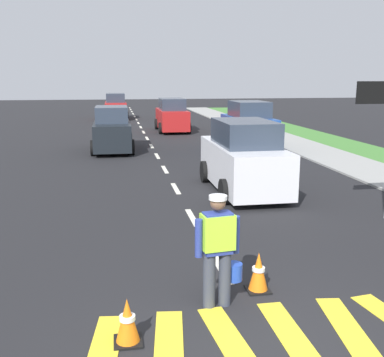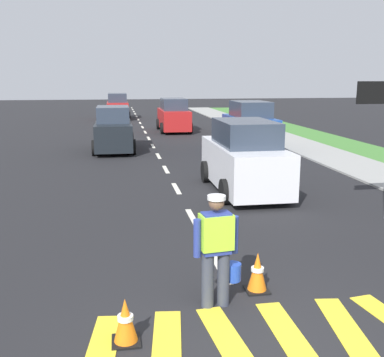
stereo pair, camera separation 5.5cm
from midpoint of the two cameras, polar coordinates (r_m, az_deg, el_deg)
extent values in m
plane|color=black|center=(25.97, -5.70, 5.05)|extent=(96.00, 96.00, 0.00)
cube|color=#9E9E99|center=(17.51, 21.30, 0.73)|extent=(2.40, 72.00, 0.14)
cube|color=yellow|center=(6.01, -11.30, -20.82)|extent=(0.59, 1.93, 0.01)
cube|color=yellow|center=(6.03, -3.16, -20.47)|extent=(0.59, 1.93, 0.01)
cube|color=yellow|center=(6.15, 4.73, -19.76)|extent=(0.55, 1.93, 0.01)
cube|color=yellow|center=(6.37, 12.12, -18.78)|extent=(0.37, 1.90, 0.01)
cube|color=yellow|center=(6.68, 18.83, -17.62)|extent=(0.61, 1.93, 0.01)
cube|color=silver|center=(8.28, 3.37, -10.91)|extent=(0.14, 1.40, 0.01)
cube|color=silver|center=(11.04, -0.11, -4.85)|extent=(0.14, 1.40, 0.01)
cube|color=silver|center=(13.91, -2.15, -1.25)|extent=(0.14, 1.40, 0.01)
cube|color=silver|center=(16.82, -3.48, 1.12)|extent=(0.14, 1.40, 0.01)
cube|color=silver|center=(19.75, -4.42, 2.79)|extent=(0.14, 1.40, 0.01)
cube|color=silver|center=(22.71, -5.11, 4.03)|extent=(0.14, 1.40, 0.01)
cube|color=silver|center=(25.67, -5.65, 4.98)|extent=(0.14, 1.40, 0.01)
cube|color=silver|center=(28.64, -6.08, 5.73)|extent=(0.14, 1.40, 0.01)
cube|color=silver|center=(31.62, -6.42, 6.34)|extent=(0.14, 1.40, 0.01)
cube|color=silver|center=(34.60, -6.71, 6.84)|extent=(0.14, 1.40, 0.01)
cube|color=silver|center=(37.59, -6.95, 7.27)|extent=(0.14, 1.40, 0.01)
cube|color=silver|center=(40.57, -7.16, 7.63)|extent=(0.14, 1.40, 0.01)
cube|color=silver|center=(43.56, -7.34, 7.94)|extent=(0.14, 1.40, 0.01)
cube|color=silver|center=(46.55, -7.50, 8.22)|extent=(0.14, 1.40, 0.01)
cube|color=silver|center=(49.54, -7.64, 8.46)|extent=(0.14, 1.40, 0.01)
cube|color=silver|center=(52.54, -7.76, 8.67)|extent=(0.14, 1.40, 0.01)
cylinder|color=#383D4C|center=(6.81, 1.90, -12.51)|extent=(0.18, 0.18, 0.82)
cylinder|color=#383D4C|center=(6.88, 3.84, -12.25)|extent=(0.18, 0.18, 0.82)
cube|color=navy|center=(6.58, 2.94, -6.75)|extent=(0.43, 0.29, 0.60)
cube|color=#A5EA33|center=(6.57, 2.94, -6.59)|extent=(0.49, 0.34, 0.51)
cylinder|color=navy|center=(6.51, 0.60, -7.41)|extent=(0.11, 0.11, 0.55)
cylinder|color=navy|center=(6.69, 5.21, -6.91)|extent=(0.11, 0.11, 0.55)
sphere|color=brown|center=(6.45, 2.99, -3.05)|extent=(0.22, 0.22, 0.22)
cylinder|color=silver|center=(6.43, 2.99, -2.37)|extent=(0.26, 0.26, 0.06)
cylinder|color=#2347B7|center=(7.01, 4.95, -11.43)|extent=(0.26, 0.26, 0.26)
cube|color=white|center=(11.30, 22.15, 9.83)|extent=(1.10, 0.05, 0.44)
cube|color=black|center=(11.29, 22.19, 9.83)|extent=(1.16, 0.04, 0.50)
cube|color=black|center=(6.22, -8.18, -19.33)|extent=(0.36, 0.36, 0.03)
cone|color=orange|center=(6.07, -8.27, -16.93)|extent=(0.30, 0.30, 0.57)
cylinder|color=white|center=(6.06, -8.28, -16.69)|extent=(0.20, 0.20, 0.06)
cube|color=black|center=(7.51, 7.95, -13.47)|extent=(0.36, 0.36, 0.03)
cone|color=orange|center=(7.38, 8.02, -11.25)|extent=(0.30, 0.30, 0.60)
cylinder|color=white|center=(7.37, 8.03, -11.04)|extent=(0.20, 0.20, 0.06)
cube|color=silver|center=(13.56, 6.21, 1.70)|extent=(1.69, 4.34, 1.21)
cube|color=#2D3847|center=(13.31, 6.43, 5.65)|extent=(1.49, 2.39, 0.70)
cylinder|color=black|center=(14.73, 1.51, 0.87)|extent=(0.22, 0.68, 0.68)
cylinder|color=black|center=(15.15, 7.95, 1.08)|extent=(0.22, 0.68, 0.68)
cylinder|color=black|center=(12.16, 3.95, -1.62)|extent=(0.22, 0.68, 0.68)
cylinder|color=black|center=(12.67, 11.58, -1.28)|extent=(0.22, 0.68, 0.68)
cube|color=black|center=(21.37, -9.92, 5.38)|extent=(1.60, 4.12, 1.13)
cube|color=#2D3847|center=(21.38, -10.01, 7.85)|extent=(1.41, 2.27, 0.70)
cylinder|color=black|center=(20.17, -7.54, 3.88)|extent=(0.22, 0.68, 0.68)
cylinder|color=black|center=(20.18, -12.22, 3.71)|extent=(0.22, 0.68, 0.68)
cylinder|color=black|center=(22.70, -7.79, 4.81)|extent=(0.22, 0.68, 0.68)
cylinder|color=black|center=(22.71, -11.95, 4.66)|extent=(0.22, 0.68, 0.68)
cube|color=#1E4799|center=(21.31, 6.87, 5.77)|extent=(1.66, 3.99, 1.37)
cube|color=#2D3847|center=(21.12, 7.02, 8.52)|extent=(1.46, 2.20, 0.70)
cylinder|color=black|center=(22.34, 3.84, 4.78)|extent=(0.22, 0.68, 0.68)
cylinder|color=black|center=(22.79, 8.02, 4.84)|extent=(0.22, 0.68, 0.68)
cylinder|color=black|center=(19.97, 5.48, 3.85)|extent=(0.22, 0.68, 0.68)
cylinder|color=black|center=(20.47, 10.09, 3.92)|extent=(0.22, 0.68, 0.68)
cube|color=red|center=(38.23, -9.46, 8.43)|extent=(1.66, 4.24, 1.18)
cube|color=#2D3847|center=(38.29, -9.51, 9.85)|extent=(1.46, 2.33, 0.70)
cylinder|color=black|center=(36.97, -8.10, 7.68)|extent=(0.22, 0.68, 0.68)
cylinder|color=black|center=(36.96, -10.75, 7.58)|extent=(0.22, 0.68, 0.68)
cylinder|color=black|center=(39.59, -8.21, 7.97)|extent=(0.22, 0.68, 0.68)
cylinder|color=black|center=(39.58, -10.68, 7.89)|extent=(0.22, 0.68, 0.68)
cube|color=red|center=(28.97, -2.56, 7.36)|extent=(1.64, 4.29, 1.16)
cube|color=#2D3847|center=(28.80, -2.55, 9.19)|extent=(1.44, 2.36, 0.70)
cylinder|color=black|center=(30.24, -4.45, 6.75)|extent=(0.22, 0.68, 0.68)
cylinder|color=black|center=(30.43, -1.28, 6.81)|extent=(0.22, 0.68, 0.68)
cylinder|color=black|center=(27.60, -3.95, 6.22)|extent=(0.22, 0.68, 0.68)
cylinder|color=black|center=(27.82, -0.48, 6.30)|extent=(0.22, 0.68, 0.68)
camera|label=1|loc=(0.03, -90.15, -0.03)|focal=43.07mm
camera|label=2|loc=(0.03, 89.85, 0.03)|focal=43.07mm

